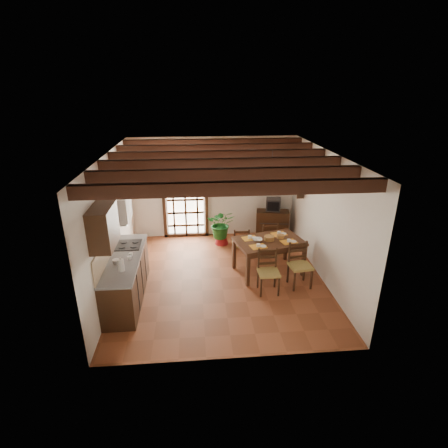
{
  "coord_description": "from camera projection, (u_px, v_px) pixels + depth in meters",
  "views": [
    {
      "loc": [
        -0.54,
        -6.85,
        4.05
      ],
      "look_at": [
        0.1,
        0.4,
        1.15
      ],
      "focal_mm": 28.0,
      "sensor_mm": 36.0,
      "label": 1
    }
  ],
  "objects": [
    {
      "name": "chair_far_right",
      "position": [
        268.0,
        245.0,
        8.82
      ],
      "size": [
        0.45,
        0.43,
        0.91
      ],
      "rotation": [
        0.0,
        0.0,
        3.21
      ],
      "color": "#A18B44",
      "rests_on": "ground_plane"
    },
    {
      "name": "table_bowl",
      "position": [
        257.0,
        240.0,
        7.81
      ],
      "size": [
        0.22,
        0.22,
        0.05
      ],
      "primitive_type": "imported",
      "rotation": [
        0.0,
        0.0,
        -0.0
      ],
      "color": "white",
      "rests_on": "dining_table"
    },
    {
      "name": "chair_near_right",
      "position": [
        299.0,
        273.0,
        7.49
      ],
      "size": [
        0.5,
        0.48,
        0.97
      ],
      "rotation": [
        0.0,
        0.0,
        0.13
      ],
      "color": "#A18B44",
      "rests_on": "ground_plane"
    },
    {
      "name": "ground_plane",
      "position": [
        221.0,
        278.0,
        7.88
      ],
      "size": [
        5.0,
        5.0,
        0.0
      ],
      "primitive_type": "plane",
      "color": "brown"
    },
    {
      "name": "shelf_flowers",
      "position": [
        300.0,
        178.0,
        8.85
      ],
      "size": [
        0.14,
        0.14,
        0.36
      ],
      "color": "orange",
      "rests_on": "shelf_vase"
    },
    {
      "name": "plant_pot",
      "position": [
        221.0,
        240.0,
        9.55
      ],
      "size": [
        0.36,
        0.36,
        0.22
      ],
      "primitive_type": "cone",
      "color": "maroon",
      "rests_on": "ground_plane"
    },
    {
      "name": "room_shell",
      "position": [
        221.0,
        201.0,
        7.21
      ],
      "size": [
        4.52,
        5.02,
        2.81
      ],
      "color": "silver",
      "rests_on": "ground_plane"
    },
    {
      "name": "chair_near_left",
      "position": [
        268.0,
        279.0,
        7.26
      ],
      "size": [
        0.43,
        0.41,
        0.93
      ],
      "rotation": [
        0.0,
        0.0,
        0.01
      ],
      "color": "#A18B44",
      "rests_on": "ground_plane"
    },
    {
      "name": "shelf_vase",
      "position": [
        299.0,
        186.0,
        8.93
      ],
      "size": [
        0.15,
        0.15,
        0.15
      ],
      "primitive_type": "imported",
      "color": "#B2BFB2",
      "rests_on": "wall_shelf"
    },
    {
      "name": "kitchen_counter",
      "position": [
        126.0,
        277.0,
        6.99
      ],
      "size": [
        0.64,
        2.25,
        1.38
      ],
      "color": "black",
      "rests_on": "ground_plane"
    },
    {
      "name": "wall_shelf",
      "position": [
        299.0,
        191.0,
        8.98
      ],
      "size": [
        0.2,
        0.42,
        0.2
      ],
      "color": "black",
      "rests_on": "room_shell"
    },
    {
      "name": "dining_table",
      "position": [
        269.0,
        244.0,
        7.89
      ],
      "size": [
        1.67,
        1.29,
        0.81
      ],
      "rotation": [
        0.0,
        0.0,
        0.25
      ],
      "color": "#3C2113",
      "rests_on": "ground_plane"
    },
    {
      "name": "pendant_lamp",
      "position": [
        271.0,
        184.0,
        7.47
      ],
      "size": [
        0.36,
        0.36,
        0.84
      ],
      "color": "black",
      "rests_on": "room_shell"
    },
    {
      "name": "ceiling_beams",
      "position": [
        221.0,
        159.0,
        6.89
      ],
      "size": [
        4.5,
        4.34,
        0.2
      ],
      "color": "black",
      "rests_on": "room_shell"
    },
    {
      "name": "chair_far_left",
      "position": [
        241.0,
        250.0,
        8.6
      ],
      "size": [
        0.41,
        0.39,
        0.87
      ],
      "rotation": [
        0.0,
        0.0,
        3.13
      ],
      "color": "#A18B44",
      "rests_on": "ground_plane"
    },
    {
      "name": "upper_cabinet",
      "position": [
        103.0,
        227.0,
        5.82
      ],
      "size": [
        0.35,
        0.8,
        0.7
      ],
      "primitive_type": "cube",
      "color": "black",
      "rests_on": "room_shell"
    },
    {
      "name": "framed_picture",
      "position": [
        304.0,
        171.0,
        8.78
      ],
      "size": [
        0.03,
        0.32,
        0.32
      ],
      "color": "brown",
      "rests_on": "room_shell"
    },
    {
      "name": "french_door",
      "position": [
        185.0,
        197.0,
        9.64
      ],
      "size": [
        1.26,
        0.11,
        2.32
      ],
      "color": "white",
      "rests_on": "ground_plane"
    },
    {
      "name": "table_setting",
      "position": [
        269.0,
        237.0,
        7.82
      ],
      "size": [
        1.08,
        0.72,
        0.1
      ],
      "rotation": [
        0.0,
        0.0,
        0.25
      ],
      "color": "orange",
      "rests_on": "dining_table"
    },
    {
      "name": "fuse_box",
      "position": [
        268.0,
        175.0,
        9.65
      ],
      "size": [
        0.25,
        0.03,
        0.32
      ],
      "primitive_type": "cube",
      "color": "white",
      "rests_on": "room_shell"
    },
    {
      "name": "counter_items",
      "position": [
        125.0,
        253.0,
        6.9
      ],
      "size": [
        0.5,
        1.43,
        0.25
      ],
      "color": "black",
      "rests_on": "kitchen_counter"
    },
    {
      "name": "sideboard",
      "position": [
        272.0,
        224.0,
        9.93
      ],
      "size": [
        0.96,
        0.55,
        0.77
      ],
      "primitive_type": "cube",
      "rotation": [
        0.0,
        0.0,
        -0.17
      ],
      "color": "black",
      "rests_on": "ground_plane"
    },
    {
      "name": "range_hood",
      "position": [
        120.0,
        209.0,
        7.03
      ],
      "size": [
        0.38,
        0.6,
        0.54
      ],
      "color": "white",
      "rests_on": "room_shell"
    },
    {
      "name": "crt_tv",
      "position": [
        273.0,
        205.0,
        9.71
      ],
      "size": [
        0.47,
        0.44,
        0.34
      ],
      "rotation": [
        0.0,
        0.0,
        -0.23
      ],
      "color": "black",
      "rests_on": "sideboard"
    },
    {
      "name": "potted_plant",
      "position": [
        221.0,
        224.0,
        9.38
      ],
      "size": [
        2.08,
        1.85,
        2.12
      ],
      "primitive_type": "imported",
      "rotation": [
        0.0,
        0.0,
        -0.12
      ],
      "color": "#144C19",
      "rests_on": "ground_plane"
    }
  ]
}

